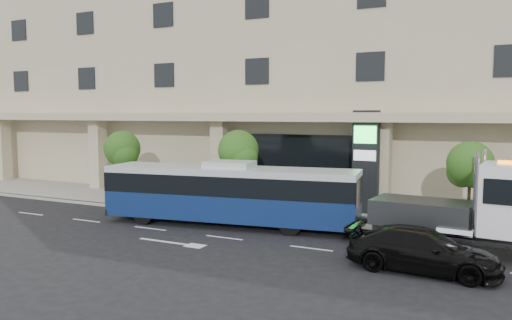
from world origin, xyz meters
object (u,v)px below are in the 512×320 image
Objects in this scene: tow_truck at (485,213)px; black_sedan at (423,250)px; signage_pylon at (366,161)px; city_bus at (230,193)px.

tow_truck is 3.71m from black_sedan.
tow_truck is 8.11m from signage_pylon.
tow_truck is 1.73× the size of black_sedan.
tow_truck reaches higher than city_bus.
city_bus reaches higher than black_sedan.
tow_truck is at bearing -27.26° from black_sedan.
signage_pylon reaches higher than city_bus.
tow_truck is (11.19, -0.25, 0.06)m from city_bus.
city_bus is 2.47× the size of black_sedan.
city_bus is 2.32× the size of signage_pylon.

